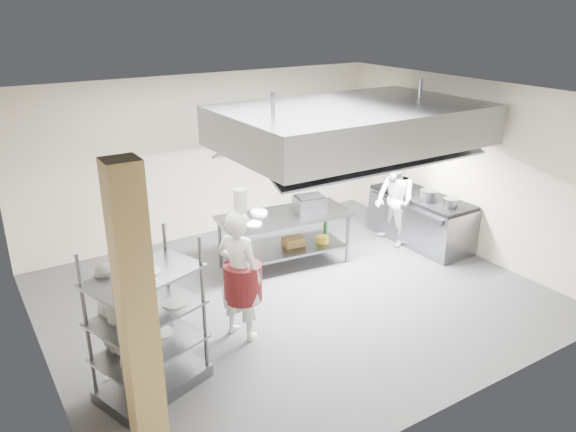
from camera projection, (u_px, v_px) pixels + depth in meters
floor at (294, 296)px, 8.50m from camera, size 7.00×7.00×0.00m
ceiling at (295, 96)px, 7.43m from camera, size 7.00×7.00×0.00m
wall_back at (206, 157)px, 10.33m from camera, size 7.00×0.00×7.00m
wall_left at (30, 259)px, 6.22m from camera, size 0.00×6.00×6.00m
wall_right at (464, 166)px, 9.71m from camera, size 0.00×6.00×6.00m
column at (138, 321)px, 5.02m from camera, size 0.30×0.30×3.00m
exhaust_hood at (351, 125)px, 8.61m from camera, size 4.00×2.50×0.60m
hood_strip_a at (303, 153)px, 8.27m from camera, size 1.60×0.12×0.04m
hood_strip_b at (394, 138)px, 9.17m from camera, size 1.60×0.12×0.04m
wall_shelf at (293, 146)px, 11.10m from camera, size 1.50×0.28×0.04m
island at (284, 240)px, 9.35m from camera, size 2.25×1.14×0.91m
island_worktop at (284, 216)px, 9.20m from camera, size 2.25×1.14×0.06m
island_undershelf at (284, 248)px, 9.41m from camera, size 2.07×1.03×0.04m
pass_rack at (148, 321)px, 6.15m from camera, size 1.37×1.05×1.81m
cooking_range at (420, 220)px, 10.28m from camera, size 0.80×2.00×0.84m
range_top at (422, 197)px, 10.12m from camera, size 0.78×1.96×0.06m
chef_head at (239, 275)px, 7.20m from camera, size 0.67×0.77×1.78m
chef_line at (394, 201)px, 10.06m from camera, size 0.73×0.88×1.66m
chef_plating at (113, 327)px, 6.22m from camera, size 0.54×0.99×1.60m
griddle at (310, 204)px, 9.32m from camera, size 0.55×0.46×0.24m
wicker_basket at (293, 241)px, 9.44m from camera, size 0.37×0.28×0.15m
stockpot at (428, 195)px, 9.80m from camera, size 0.29×0.29×0.20m
plate_stack at (150, 346)px, 6.26m from camera, size 0.28×0.28×0.05m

